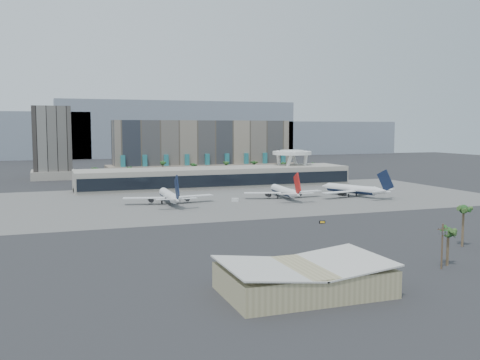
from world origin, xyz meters
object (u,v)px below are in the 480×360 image
object	(u,v)px
taxiway_sign	(322,222)
airliner_right	(354,189)
airliner_centre	(284,191)
service_vehicle_a	(175,201)
service_vehicle_b	(235,200)
utility_pole	(443,242)
airliner_left	(169,196)

from	to	relation	value
taxiway_sign	airliner_right	bearing A→B (deg)	58.98
airliner_centre	service_vehicle_a	distance (m)	57.44
airliner_centre	airliner_right	distance (m)	38.71
airliner_right	service_vehicle_b	distance (m)	66.81
utility_pole	airliner_right	world-z (taller)	airliner_right
airliner_right	service_vehicle_a	size ratio (longest dim) A/B	9.63
utility_pole	airliner_centre	bearing A→B (deg)	82.14
airliner_left	service_vehicle_b	size ratio (longest dim) A/B	13.25
service_vehicle_a	airliner_left	bearing A→B (deg)	-157.14
airliner_centre	airliner_right	bearing A→B (deg)	-3.24
airliner_right	taxiway_sign	distance (m)	86.30
utility_pole	service_vehicle_b	distance (m)	139.03
taxiway_sign	airliner_left	bearing A→B (deg)	130.17
taxiway_sign	service_vehicle_b	bearing A→B (deg)	108.26
airliner_left	airliner_right	distance (m)	99.39
airliner_left	taxiway_sign	xyz separation A→B (m)	(44.15, -72.06, -3.44)
service_vehicle_b	taxiway_sign	bearing A→B (deg)	-58.97
service_vehicle_b	taxiway_sign	world-z (taller)	service_vehicle_b
utility_pole	service_vehicle_a	bearing A→B (deg)	104.60
airliner_right	service_vehicle_b	bearing A→B (deg)	154.51
service_vehicle_b	service_vehicle_a	bearing A→B (deg)	-170.82
service_vehicle_b	airliner_left	bearing A→B (deg)	-164.27
airliner_left	taxiway_sign	world-z (taller)	airliner_left
service_vehicle_b	airliner_right	bearing A→B (deg)	19.34
airliner_right	taxiway_sign	size ratio (longest dim) A/B	17.60
airliner_right	taxiway_sign	bearing A→B (deg)	-153.08
utility_pole	airliner_left	xyz separation A→B (m)	(-41.36, 141.87, -3.16)
airliner_left	taxiway_sign	bearing A→B (deg)	-56.57
airliner_centre	service_vehicle_b	bearing A→B (deg)	-169.05
airliner_centre	taxiway_sign	size ratio (longest dim) A/B	18.16
airliner_centre	service_vehicle_b	size ratio (longest dim) A/B	12.74
utility_pole	service_vehicle_b	xyz separation A→B (m)	(-8.83, 138.61, -6.25)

